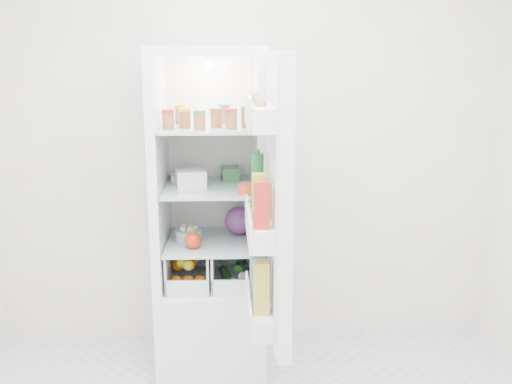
{
  "coord_description": "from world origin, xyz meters",
  "views": [
    {
      "loc": [
        -0.05,
        -1.86,
        1.75
      ],
      "look_at": [
        0.04,
        0.95,
        1.08
      ],
      "focal_mm": 40.0,
      "sensor_mm": 36.0,
      "label": 1
    }
  ],
  "objects_px": {
    "mushroom_bowl": "(189,236)",
    "fridge_door": "(273,207)",
    "refrigerator": "(212,251)",
    "red_cabbage": "(239,220)"
  },
  "relations": [
    {
      "from": "fridge_door",
      "to": "refrigerator",
      "type": "bearing_deg",
      "value": 24.53
    },
    {
      "from": "refrigerator",
      "to": "red_cabbage",
      "type": "distance_m",
      "value": 0.23
    },
    {
      "from": "refrigerator",
      "to": "fridge_door",
      "type": "xyz_separation_m",
      "value": [
        0.31,
        -0.64,
        0.43
      ]
    },
    {
      "from": "red_cabbage",
      "to": "mushroom_bowl",
      "type": "height_order",
      "value": "red_cabbage"
    },
    {
      "from": "mushroom_bowl",
      "to": "red_cabbage",
      "type": "bearing_deg",
      "value": 25.33
    },
    {
      "from": "red_cabbage",
      "to": "fridge_door",
      "type": "distance_m",
      "value": 0.75
    },
    {
      "from": "refrigerator",
      "to": "fridge_door",
      "type": "height_order",
      "value": "refrigerator"
    },
    {
      "from": "mushroom_bowl",
      "to": "fridge_door",
      "type": "distance_m",
      "value": 0.77
    },
    {
      "from": "red_cabbage",
      "to": "fridge_door",
      "type": "relative_size",
      "value": 0.13
    },
    {
      "from": "refrigerator",
      "to": "mushroom_bowl",
      "type": "xyz_separation_m",
      "value": [
        -0.12,
        -0.08,
        0.12
      ]
    }
  ]
}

